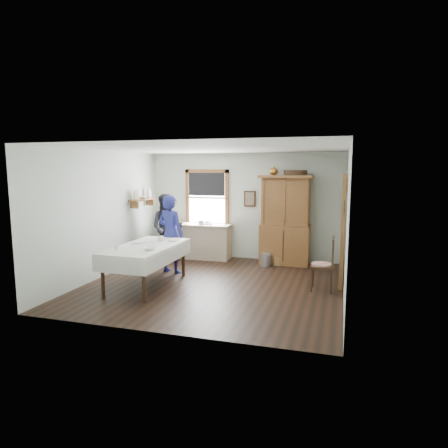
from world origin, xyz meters
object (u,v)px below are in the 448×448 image
object	(u,v)px
figure_dark	(167,230)
china_hutch	(285,220)
wicker_basket	(280,260)
spindle_chair	(322,264)
dining_table	(147,266)
work_counter	(201,241)
woman_blue	(171,237)
pail	(266,260)

from	to	relation	value
figure_dark	china_hutch	bearing A→B (deg)	-2.42
china_hutch	figure_dark	xyz separation A→B (m)	(-2.87, -0.53, -0.30)
china_hutch	figure_dark	bearing A→B (deg)	-168.54
wicker_basket	spindle_chair	bearing A→B (deg)	-59.42
dining_table	work_counter	bearing A→B (deg)	85.93
china_hutch	woman_blue	xyz separation A→B (m)	(-2.32, -1.55, -0.27)
dining_table	pail	distance (m)	3.04
wicker_basket	woman_blue	bearing A→B (deg)	-147.70
woman_blue	figure_dark	world-z (taller)	woman_blue
china_hutch	pail	size ratio (longest dim) A/B	7.67
china_hutch	pail	distance (m)	1.07
wicker_basket	work_counter	bearing A→B (deg)	176.45
work_counter	wicker_basket	xyz separation A→B (m)	(2.08, -0.13, -0.34)
pail	woman_blue	xyz separation A→B (m)	(-1.93, -1.21, 0.67)
spindle_chair	figure_dark	distance (m)	4.12
china_hutch	woman_blue	size ratio (longest dim) A/B	1.34
wicker_basket	woman_blue	size ratio (longest dim) A/B	0.22
spindle_chair	woman_blue	world-z (taller)	woman_blue
work_counter	pail	xyz separation A→B (m)	(1.77, -0.34, -0.31)
work_counter	figure_dark	distance (m)	0.94
wicker_basket	figure_dark	size ratio (longest dim) A/B	0.23
wicker_basket	dining_table	bearing A→B (deg)	-132.05
pail	spindle_chair	bearing A→B (deg)	-49.14
china_hutch	pail	bearing A→B (deg)	-138.39
spindle_chair	figure_dark	bearing A→B (deg)	157.33
pail	figure_dark	size ratio (longest dim) A/B	0.18
woman_blue	dining_table	bearing A→B (deg)	101.80
spindle_chair	pail	size ratio (longest dim) A/B	3.70
work_counter	pail	world-z (taller)	work_counter
dining_table	figure_dark	bearing A→B (deg)	103.79
spindle_chair	wicker_basket	bearing A→B (deg)	117.95
spindle_chair	woman_blue	bearing A→B (deg)	170.62
woman_blue	pail	bearing A→B (deg)	-134.51
dining_table	wicker_basket	distance (m)	3.41
spindle_chair	dining_table	bearing A→B (deg)	-170.62
work_counter	figure_dark	world-z (taller)	figure_dark
pail	dining_table	bearing A→B (deg)	-130.29
pail	woman_blue	bearing A→B (deg)	-147.93
woman_blue	wicker_basket	bearing A→B (deg)	-134.28
china_hutch	figure_dark	size ratio (longest dim) A/B	1.38
woman_blue	figure_dark	distance (m)	1.16
dining_table	wicker_basket	size ratio (longest dim) A/B	5.64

